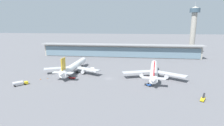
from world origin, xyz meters
TOP-DOWN VIEW (x-y plane):
  - ground_plane at (0.00, 0.00)m, footprint 1200.00×1200.00m
  - airliner_left_stand at (-29.47, 12.67)m, footprint 44.90×58.20m
  - airliner_centre_stand at (32.13, 7.92)m, footprint 44.67×58.38m
  - service_truck_near_nose_red at (-25.56, -3.90)m, footprint 6.86×3.57m
  - service_truck_under_wing_yellow at (-52.84, -22.14)m, footprint 7.56×7.78m
  - service_truck_mid_apron_yellow at (52.99, -30.80)m, footprint 4.32×6.67m
  - service_truck_by_tail_yellow at (-16.03, 17.97)m, footprint 5.97×7.35m
  - service_truck_on_taxiway_blue at (27.36, -12.64)m, footprint 3.32×3.03m
  - terminal_building at (0.00, 85.97)m, footprint 184.20×12.80m
  - control_tower at (88.08, 116.02)m, footprint 12.00×12.00m
  - safety_cone_alpha at (-33.28, -5.86)m, footprint 0.62×0.62m
  - safety_cone_bravo at (-46.54, -8.67)m, footprint 0.62×0.62m
  - safety_cone_charlie at (-42.54, -6.04)m, footprint 0.62×0.62m
  - safety_cone_delta at (-46.16, -9.08)m, footprint 0.62×0.62m

SIDE VIEW (x-z plane):
  - ground_plane at x=0.00m, z-range 0.00..0.00m
  - safety_cone_alpha at x=-33.28m, z-range -0.03..0.67m
  - safety_cone_bravo at x=-46.54m, z-range -0.03..0.67m
  - safety_cone_charlie at x=-42.54m, z-range -0.03..0.67m
  - safety_cone_delta at x=-46.16m, z-range -0.03..0.67m
  - service_truck_near_nose_red at x=-25.56m, z-range -0.54..2.16m
  - service_truck_mid_apron_yellow at x=52.99m, z-range -0.54..2.16m
  - service_truck_on_taxiway_blue at x=27.36m, z-range -0.15..1.90m
  - service_truck_by_tail_yellow at x=-16.03m, z-range 0.14..3.24m
  - service_truck_under_wing_yellow at x=-52.84m, z-range 0.23..3.18m
  - airliner_left_stand at x=-29.47m, z-range -2.88..12.66m
  - airliner_centre_stand at x=32.13m, z-range -2.88..12.66m
  - terminal_building at x=0.00m, z-range 0.27..15.47m
  - control_tower at x=88.08m, z-range 3.00..66.73m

